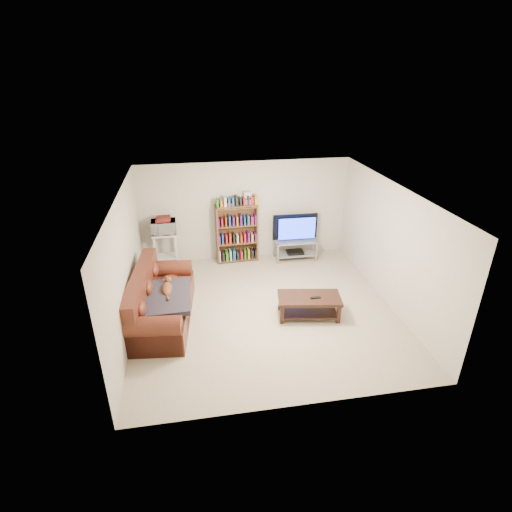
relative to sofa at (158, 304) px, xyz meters
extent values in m
plane|color=#C7B394|center=(2.03, -0.03, -0.34)|extent=(5.00, 5.00, 0.00)
plane|color=white|center=(2.03, -0.03, 2.06)|extent=(5.00, 5.00, 0.00)
plane|color=beige|center=(2.03, 2.47, 0.86)|extent=(5.00, 0.00, 5.00)
plane|color=beige|center=(2.03, -2.53, 0.86)|extent=(5.00, 0.00, 5.00)
plane|color=beige|center=(-0.47, -0.03, 0.86)|extent=(0.00, 5.00, 5.00)
plane|color=beige|center=(4.53, -0.03, 0.86)|extent=(0.00, 5.00, 5.00)
cube|color=#542215|center=(0.09, -0.01, -0.12)|extent=(1.21, 2.37, 0.44)
cube|color=#542215|center=(-0.27, 0.03, 0.16)|extent=(0.49, 2.30, 0.96)
cube|color=#542215|center=(-0.01, -1.03, -0.06)|extent=(0.96, 0.33, 0.56)
cube|color=#542215|center=(0.19, 1.01, -0.06)|extent=(0.96, 0.33, 0.56)
cube|color=#2F2934|center=(0.17, -0.17, 0.23)|extent=(0.91, 1.16, 0.19)
cube|color=black|center=(2.83, -0.37, 0.06)|extent=(1.26, 0.77, 0.06)
cube|color=black|center=(2.83, -0.37, -0.24)|extent=(1.13, 0.69, 0.03)
cube|color=black|center=(2.27, -0.52, -0.15)|extent=(0.08, 0.08, 0.37)
cube|color=black|center=(3.31, -0.69, -0.15)|extent=(0.08, 0.08, 0.37)
cube|color=black|center=(2.34, -0.06, -0.15)|extent=(0.08, 0.08, 0.37)
cube|color=black|center=(3.39, -0.22, -0.15)|extent=(0.08, 0.08, 0.37)
cube|color=black|center=(2.92, -0.44, 0.10)|extent=(0.19, 0.05, 0.02)
cube|color=#999EA3|center=(3.21, 2.10, 0.16)|extent=(1.03, 0.47, 0.03)
cube|color=#999EA3|center=(3.21, 2.10, -0.19)|extent=(0.97, 0.45, 0.02)
cube|color=gray|center=(2.73, 1.90, -0.08)|extent=(0.05, 0.05, 0.51)
cube|color=gray|center=(3.69, 1.89, -0.08)|extent=(0.05, 0.05, 0.51)
cube|color=gray|center=(2.73, 2.30, -0.08)|extent=(0.05, 0.05, 0.51)
cube|color=gray|center=(3.69, 2.29, -0.08)|extent=(0.05, 0.05, 0.51)
imported|color=black|center=(3.21, 2.10, 0.49)|extent=(1.10, 0.16, 0.63)
cube|color=black|center=(3.21, 2.10, -0.15)|extent=(0.41, 0.29, 0.06)
cube|color=brown|center=(1.31, 2.25, 0.38)|extent=(0.05, 0.31, 1.44)
cube|color=brown|center=(2.27, 2.30, 0.38)|extent=(0.05, 0.31, 1.44)
cube|color=brown|center=(1.79, 2.27, 1.09)|extent=(1.01, 0.36, 0.03)
cube|color=maroon|center=(1.57, 2.26, 1.14)|extent=(0.30, 0.24, 0.08)
cube|color=silver|center=(0.10, 2.15, 0.53)|extent=(0.57, 0.42, 0.04)
cube|color=silver|center=(0.10, 2.15, -0.04)|extent=(0.51, 0.38, 0.03)
cube|color=silver|center=(-0.14, 1.98, 0.09)|extent=(0.05, 0.05, 0.85)
cube|color=silver|center=(0.34, 1.99, 0.09)|extent=(0.05, 0.05, 0.85)
cube|color=silver|center=(-0.14, 2.30, 0.09)|extent=(0.05, 0.05, 0.85)
cube|color=silver|center=(0.33, 2.32, 0.09)|extent=(0.05, 0.05, 0.85)
imported|color=silver|center=(0.10, 2.15, 0.71)|extent=(0.56, 0.39, 0.30)
cube|color=maroon|center=(0.10, 2.15, 0.88)|extent=(0.33, 0.29, 0.05)
camera|label=1|loc=(0.74, -6.56, 4.04)|focal=28.00mm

